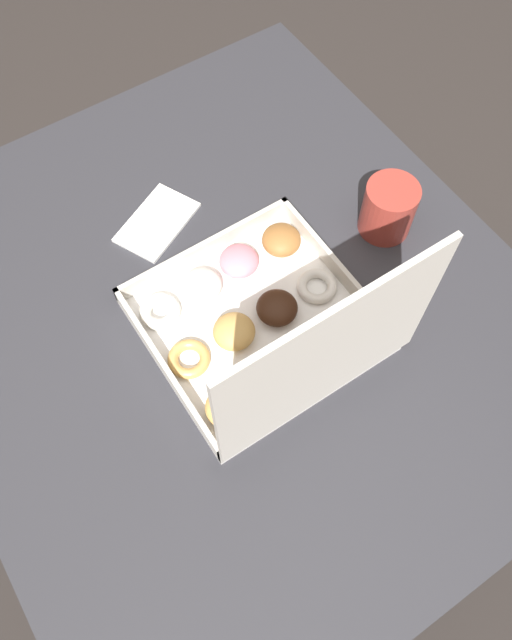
% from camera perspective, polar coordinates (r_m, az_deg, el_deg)
% --- Properties ---
extents(ground_plane, '(8.00, 8.00, 0.00)m').
position_cam_1_polar(ground_plane, '(1.67, -1.39, -11.14)').
color(ground_plane, '#2D2826').
extents(dining_table, '(0.90, 1.03, 0.74)m').
position_cam_1_polar(dining_table, '(1.08, -2.11, -1.57)').
color(dining_table, '#2D2D33').
rests_on(dining_table, ground_plane).
extents(donut_box, '(0.32, 0.32, 0.31)m').
position_cam_1_polar(donut_box, '(0.91, 1.19, -0.50)').
color(donut_box, white).
rests_on(donut_box, dining_table).
extents(coffee_mug, '(0.09, 0.09, 0.10)m').
position_cam_1_polar(coffee_mug, '(1.05, 12.03, 9.97)').
color(coffee_mug, '#A3382D').
rests_on(coffee_mug, dining_table).
extents(paper_napkin, '(0.16, 0.14, 0.01)m').
position_cam_1_polar(paper_napkin, '(1.08, -9.03, 8.82)').
color(paper_napkin, white).
rests_on(paper_napkin, dining_table).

